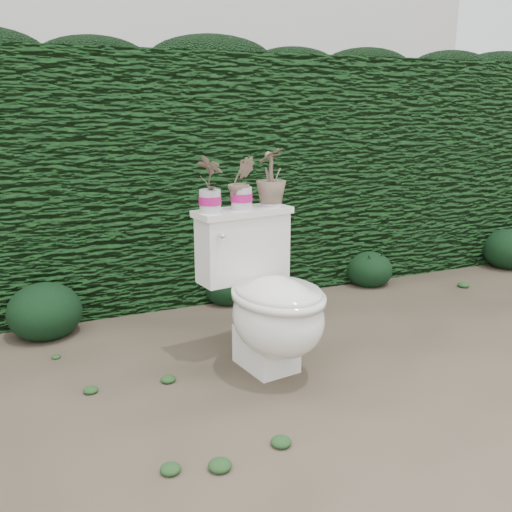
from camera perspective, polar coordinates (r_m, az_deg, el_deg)
name	(u,v)px	position (r m, az deg, el deg)	size (l,w,h in m)	color
ground	(304,368)	(2.93, 4.80, -11.15)	(60.00, 60.00, 0.00)	brown
hedge	(200,175)	(4.14, -5.59, 8.11)	(8.00, 1.00, 1.60)	#164115
house_wall	(140,51)	(8.54, -11.49, 19.41)	(8.00, 3.50, 4.00)	silver
toilet	(268,301)	(2.79, 1.26, -4.53)	(0.55, 0.74, 0.78)	white
potted_plant_left	(210,185)	(2.77, -4.65, 7.05)	(0.14, 0.09, 0.26)	#267C2A
potted_plant_center	(241,184)	(2.85, -1.47, 7.18)	(0.14, 0.11, 0.25)	#267C2A
potted_plant_right	(271,178)	(2.95, 1.54, 7.78)	(0.16, 0.16, 0.28)	#267C2A
liriope_clump_1	(44,307)	(3.48, -20.42, -4.78)	(0.42, 0.42, 0.33)	black
liriope_clump_2	(228,284)	(3.81, -2.79, -2.79)	(0.31, 0.31, 0.25)	black
liriope_clump_3	(369,266)	(4.27, 11.26, -0.98)	(0.34, 0.34, 0.27)	black
liriope_clump_4	(510,246)	(5.08, 24.08, 0.91)	(0.43, 0.43, 0.34)	black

